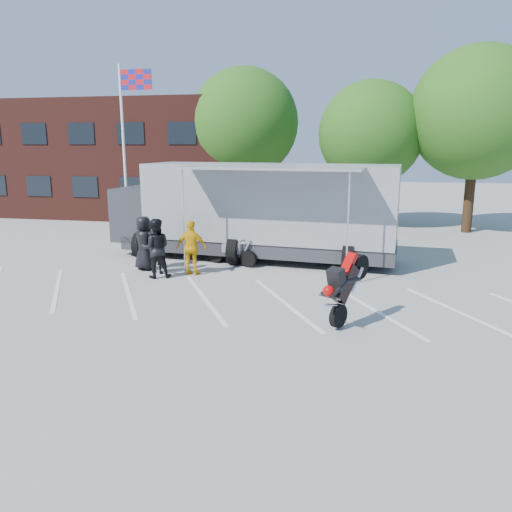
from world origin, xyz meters
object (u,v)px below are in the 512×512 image
(parked_motorcycle, at_px, (232,265))
(spectator_leather_b, at_px, (156,247))
(spectator_leather_c, at_px, (156,248))
(tree_mid, at_px, (371,134))
(stunt_bike_rider, at_px, (353,322))
(spectator_hivis, at_px, (192,248))
(tree_right, at_px, (477,113))
(spectator_leather_a, at_px, (144,243))
(flagpole, at_px, (128,130))
(transporter_truck, at_px, (257,259))
(tree_left, at_px, (244,123))

(parked_motorcycle, bearing_deg, spectator_leather_b, 145.29)
(parked_motorcycle, bearing_deg, spectator_leather_c, 155.85)
(parked_motorcycle, bearing_deg, tree_mid, -8.83)
(stunt_bike_rider, distance_m, spectator_hivis, 6.70)
(parked_motorcycle, bearing_deg, tree_right, -28.78)
(spectator_leather_a, relative_size, spectator_leather_c, 0.96)
(tree_mid, height_order, spectator_leather_a, tree_mid)
(flagpole, height_order, tree_right, tree_right)
(parked_motorcycle, relative_size, spectator_leather_b, 1.13)
(transporter_truck, xyz_separation_m, spectator_leather_c, (-2.77, -3.37, 1.00))
(tree_left, xyz_separation_m, spectator_leather_b, (-0.29, -12.55, -4.62))
(flagpole, xyz_separation_m, transporter_truck, (6.94, -3.71, -5.05))
(parked_motorcycle, bearing_deg, flagpole, 70.32)
(stunt_bike_rider, bearing_deg, spectator_leather_b, -176.86)
(transporter_truck, bearing_deg, spectator_leather_a, -140.04)
(tree_mid, relative_size, stunt_bike_rider, 3.91)
(flagpole, xyz_separation_m, tree_left, (4.24, 6.00, 0.51))
(transporter_truck, distance_m, spectator_leather_a, 4.46)
(stunt_bike_rider, bearing_deg, spectator_leather_a, -177.14)
(transporter_truck, xyz_separation_m, spectator_leather_b, (-2.99, -2.84, 0.94))
(stunt_bike_rider, bearing_deg, parked_motorcycle, 161.67)
(tree_mid, xyz_separation_m, tree_right, (5.00, -0.50, 0.93))
(transporter_truck, distance_m, stunt_bike_rider, 7.53)
(transporter_truck, bearing_deg, flagpole, 157.35)
(tree_left, relative_size, spectator_leather_a, 4.46)
(spectator_leather_a, xyz_separation_m, spectator_leather_b, (0.60, -0.37, -0.02))
(tree_left, relative_size, tree_mid, 1.13)
(flagpole, distance_m, tree_left, 7.37)
(parked_motorcycle, bearing_deg, tree_left, 28.54)
(spectator_leather_c, relative_size, spectator_hivis, 1.06)
(tree_mid, xyz_separation_m, parked_motorcycle, (-5.03, -9.84, -4.94))
(flagpole, relative_size, tree_right, 0.88)
(flagpole, distance_m, spectator_leather_b, 8.68)
(spectator_leather_c, bearing_deg, flagpole, -81.29)
(flagpole, bearing_deg, parked_motorcycle, -37.94)
(tree_mid, xyz_separation_m, transporter_truck, (-4.30, -8.71, -4.94))
(tree_left, relative_size, parked_motorcycle, 4.05)
(spectator_leather_c, bearing_deg, spectator_leather_b, -90.03)
(spectator_leather_a, bearing_deg, tree_left, -75.02)
(transporter_truck, xyz_separation_m, spectator_hivis, (-1.70, -2.80, 0.95))
(spectator_leather_c, xyz_separation_m, spectator_hivis, (1.07, 0.57, -0.06))
(tree_right, height_order, spectator_leather_b, tree_right)
(spectator_hivis, bearing_deg, stunt_bike_rider, 149.34)
(tree_right, distance_m, spectator_leather_b, 17.24)
(tree_left, relative_size, spectator_leather_c, 4.30)
(flagpole, bearing_deg, tree_left, 54.72)
(parked_motorcycle, xyz_separation_m, spectator_leather_c, (-2.04, -2.24, 1.00))
(tree_left, distance_m, tree_mid, 7.10)
(tree_left, xyz_separation_m, parked_motorcycle, (1.97, -10.84, -5.57))
(flagpole, relative_size, stunt_bike_rider, 4.07)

